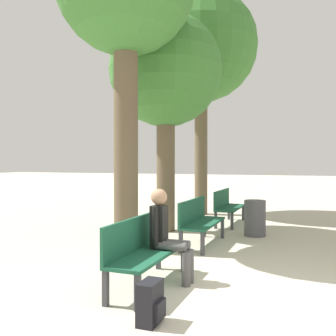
% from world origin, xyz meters
% --- Properties ---
extents(ground_plane, '(80.00, 80.00, 0.00)m').
position_xyz_m(ground_plane, '(0.00, 0.00, 0.00)').
color(ground_plane, beige).
extents(bench_row_0, '(0.47, 1.59, 0.85)m').
position_xyz_m(bench_row_0, '(-1.65, 0.18, 0.49)').
color(bench_row_0, '#195138').
rests_on(bench_row_0, ground_plane).
extents(bench_row_1, '(0.47, 1.59, 0.85)m').
position_xyz_m(bench_row_1, '(-1.65, 2.68, 0.49)').
color(bench_row_1, '#195138').
rests_on(bench_row_1, ground_plane).
extents(bench_row_2, '(0.47, 1.59, 0.85)m').
position_xyz_m(bench_row_2, '(-1.65, 5.17, 0.49)').
color(bench_row_2, '#195138').
rests_on(bench_row_2, ground_plane).
extents(tree_row_1, '(2.53, 2.53, 4.88)m').
position_xyz_m(tree_row_1, '(-2.74, 3.75, 3.55)').
color(tree_row_1, brown).
rests_on(tree_row_1, ground_plane).
extents(tree_row_2, '(3.29, 3.29, 6.63)m').
position_xyz_m(tree_row_2, '(-2.74, 6.64, 4.93)').
color(tree_row_2, brown).
rests_on(tree_row_2, ground_plane).
extents(person_seated, '(0.56, 0.32, 1.21)m').
position_xyz_m(person_seated, '(-1.43, 0.43, 0.64)').
color(person_seated, '#4C4C4C').
rests_on(person_seated, ground_plane).
extents(backpack, '(0.21, 0.30, 0.41)m').
position_xyz_m(backpack, '(-1.12, -0.79, 0.20)').
color(backpack, black).
rests_on(backpack, ground_plane).
extents(trash_bin, '(0.45, 0.45, 0.75)m').
position_xyz_m(trash_bin, '(-0.78, 3.90, 0.37)').
color(trash_bin, '#4C4C51').
rests_on(trash_bin, ground_plane).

